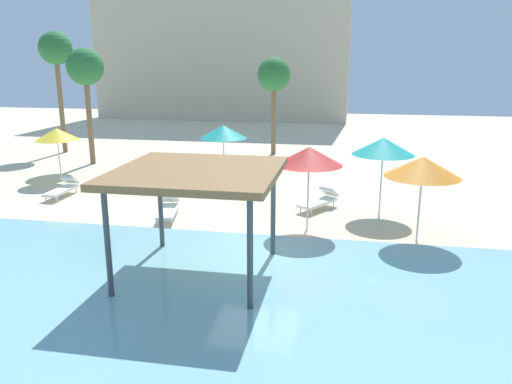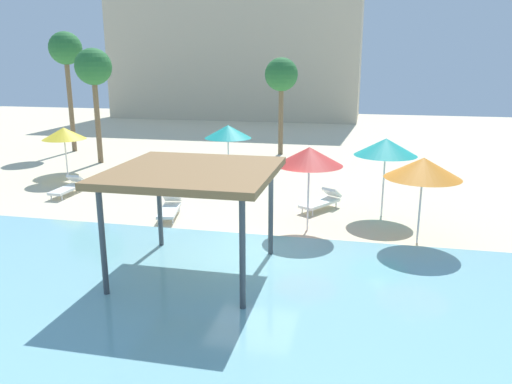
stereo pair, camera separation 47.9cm
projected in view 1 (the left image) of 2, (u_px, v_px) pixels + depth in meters
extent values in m
plane|color=beige|center=(255.00, 253.00, 14.61)|extent=(80.00, 80.00, 0.00)
cube|color=#7AB7C1|center=(204.00, 352.00, 9.61)|extent=(44.00, 13.50, 0.04)
cylinder|color=#42474C|center=(160.00, 205.00, 14.74)|extent=(0.14, 0.14, 2.64)
cylinder|color=#42474C|center=(273.00, 211.00, 14.14)|extent=(0.14, 0.14, 2.64)
cylinder|color=#42474C|center=(108.00, 245.00, 11.56)|extent=(0.14, 0.14, 2.64)
cylinder|color=#42474C|center=(250.00, 255.00, 10.97)|extent=(0.14, 0.14, 2.64)
cube|color=olive|center=(197.00, 172.00, 12.49)|extent=(4.04, 4.04, 0.18)
cylinder|color=silver|center=(308.00, 198.00, 16.37)|extent=(0.06, 0.06, 2.17)
cone|color=red|center=(309.00, 156.00, 16.02)|extent=(2.16, 2.16, 0.59)
cylinder|color=silver|center=(381.00, 185.00, 17.97)|extent=(0.06, 0.06, 2.20)
cone|color=teal|center=(383.00, 146.00, 17.62)|extent=(2.18, 2.18, 0.60)
cylinder|color=silver|center=(224.00, 161.00, 22.74)|extent=(0.06, 0.06, 2.04)
cone|color=teal|center=(223.00, 132.00, 22.41)|extent=(2.11, 2.11, 0.58)
cylinder|color=silver|center=(419.00, 210.00, 15.31)|extent=(0.06, 0.06, 2.04)
cone|color=orange|center=(423.00, 167.00, 14.97)|extent=(2.25, 2.25, 0.62)
cylinder|color=silver|center=(60.00, 161.00, 22.99)|extent=(0.06, 0.06, 1.91)
cone|color=yellow|center=(57.00, 134.00, 22.68)|extent=(1.95, 1.95, 0.54)
cylinder|color=white|center=(172.00, 222.00, 17.05)|extent=(0.05, 0.05, 0.22)
cylinder|color=white|center=(158.00, 222.00, 17.03)|extent=(0.05, 0.05, 0.22)
cylinder|color=white|center=(177.00, 210.00, 18.44)|extent=(0.05, 0.05, 0.22)
cylinder|color=white|center=(164.00, 210.00, 18.42)|extent=(0.05, 0.05, 0.22)
cube|color=white|center=(168.00, 211.00, 17.69)|extent=(0.97, 1.89, 0.10)
cube|color=white|center=(170.00, 198.00, 18.34)|extent=(0.69, 0.62, 0.40)
cylinder|color=white|center=(57.00, 199.00, 19.82)|extent=(0.05, 0.05, 0.22)
cylinder|color=white|center=(46.00, 199.00, 19.90)|extent=(0.05, 0.05, 0.22)
cylinder|color=white|center=(76.00, 190.00, 21.19)|extent=(0.05, 0.05, 0.22)
cylinder|color=white|center=(65.00, 190.00, 21.27)|extent=(0.05, 0.05, 0.22)
cube|color=white|center=(61.00, 191.00, 20.50)|extent=(0.61, 1.80, 0.10)
cube|color=white|center=(70.00, 180.00, 21.14)|extent=(0.60, 0.51, 0.40)
cylinder|color=white|center=(311.00, 212.00, 18.14)|extent=(0.05, 0.05, 0.22)
cylinder|color=white|center=(300.00, 210.00, 18.46)|extent=(0.05, 0.05, 0.22)
cylinder|color=white|center=(334.00, 204.00, 19.17)|extent=(0.05, 0.05, 0.22)
cylinder|color=white|center=(323.00, 202.00, 19.48)|extent=(0.05, 0.05, 0.22)
cube|color=white|center=(317.00, 203.00, 18.77)|extent=(1.46, 1.85, 0.10)
cube|color=white|center=(329.00, 192.00, 19.23)|extent=(0.78, 0.75, 0.40)
cylinder|color=brown|center=(61.00, 104.00, 29.82)|extent=(0.28, 0.28, 5.74)
sphere|color=#286B33|center=(55.00, 48.00, 29.00)|extent=(1.90, 1.90, 1.90)
cylinder|color=brown|center=(274.00, 118.00, 29.36)|extent=(0.28, 0.28, 4.27)
sphere|color=#286B33|center=(274.00, 74.00, 28.73)|extent=(1.90, 1.90, 1.90)
cylinder|color=brown|center=(90.00, 120.00, 26.58)|extent=(0.28, 0.28, 4.74)
sphere|color=#286B33|center=(85.00, 67.00, 25.88)|extent=(1.90, 1.90, 1.90)
cube|color=beige|center=(229.00, 33.00, 48.86)|extent=(23.30, 10.42, 15.81)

